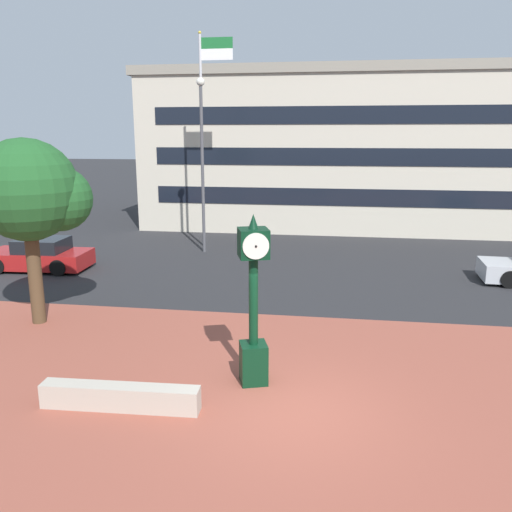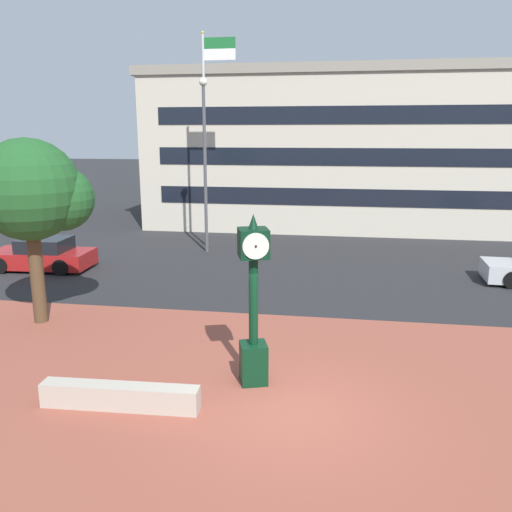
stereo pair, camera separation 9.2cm
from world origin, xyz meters
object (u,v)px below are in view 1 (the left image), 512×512
Objects in this scene: flagpole_primary at (205,126)px; civic_building at (359,148)px; plaza_tree at (34,193)px; street_lamp_post at (202,150)px; car_street_mid at (39,256)px; street_clock at (253,307)px.

civic_building is at bearing 53.49° from flagpole_primary.
street_lamp_post reaches higher than plaza_tree.
civic_building is (7.44, 10.05, -1.27)m from flagpole_primary.
car_street_mid is 8.19m from street_lamp_post.
plaza_tree is at bearing -103.37° from street_lamp_post.
plaza_tree is at bearing -114.66° from civic_building.
street_clock is 0.49× the size of street_lamp_post.
street_clock is at bearing -97.20° from civic_building.
plaza_tree is 0.68× the size of street_lamp_post.
plaza_tree is 7.30m from car_street_mid.
car_street_mid is 0.16× the size of civic_building.
street_clock is 13.21m from car_street_mid.
car_street_mid is at bearing -144.20° from street_lamp_post.
street_lamp_post is at bearing 76.63° from plaza_tree.
car_street_mid is 9.30m from flagpole_primary.
street_lamp_post reaches higher than car_street_mid.
car_street_mid is 0.42× the size of flagpole_primary.
civic_building reaches higher than plaza_tree.
street_lamp_post is (-7.30, -11.20, 0.18)m from civic_building.
flagpole_primary is at bearing -126.51° from civic_building.
street_clock is at bearing -132.68° from car_street_mid.
car_street_mid is at bearing -136.64° from flagpole_primary.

